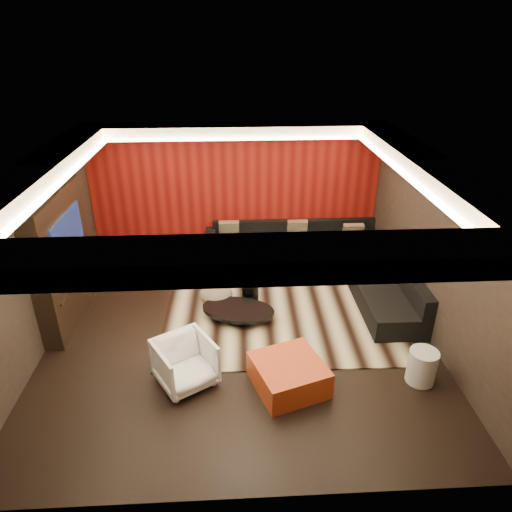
{
  "coord_description": "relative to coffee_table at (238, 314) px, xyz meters",
  "views": [
    {
      "loc": [
        -0.07,
        -6.15,
        4.45
      ],
      "look_at": [
        0.3,
        0.6,
        1.05
      ],
      "focal_mm": 32.0,
      "sensor_mm": 36.0,
      "label": 1
    }
  ],
  "objects": [
    {
      "name": "floor",
      "position": [
        0.02,
        -0.29,
        -0.13
      ],
      "size": [
        6.0,
        6.0,
        0.02
      ],
      "primitive_type": "cube",
      "color": "black",
      "rests_on": "ground"
    },
    {
      "name": "ceiling",
      "position": [
        0.02,
        -0.29,
        2.69
      ],
      "size": [
        6.0,
        6.0,
        0.02
      ],
      "primitive_type": "cube",
      "color": "silver",
      "rests_on": "ground"
    },
    {
      "name": "wall_back",
      "position": [
        0.02,
        2.72,
        1.28
      ],
      "size": [
        6.0,
        0.02,
        2.8
      ],
      "primitive_type": "cube",
      "color": "black",
      "rests_on": "ground"
    },
    {
      "name": "wall_left",
      "position": [
        -2.99,
        -0.29,
        1.28
      ],
      "size": [
        0.02,
        6.0,
        2.8
      ],
      "primitive_type": "cube",
      "color": "black",
      "rests_on": "ground"
    },
    {
      "name": "wall_right",
      "position": [
        3.03,
        -0.29,
        1.28
      ],
      "size": [
        0.02,
        6.0,
        2.8
      ],
      "primitive_type": "cube",
      "color": "black",
      "rests_on": "ground"
    },
    {
      "name": "red_feature_wall",
      "position": [
        0.02,
        2.68,
        1.28
      ],
      "size": [
        5.98,
        0.05,
        2.78
      ],
      "primitive_type": "cube",
      "color": "#6B0C0A",
      "rests_on": "ground"
    },
    {
      "name": "soffit_back",
      "position": [
        0.02,
        2.41,
        2.57
      ],
      "size": [
        6.0,
        0.6,
        0.22
      ],
      "primitive_type": "cube",
      "color": "silver",
      "rests_on": "ground"
    },
    {
      "name": "soffit_front",
      "position": [
        0.02,
        -2.99,
        2.57
      ],
      "size": [
        6.0,
        0.6,
        0.22
      ],
      "primitive_type": "cube",
      "color": "silver",
      "rests_on": "ground"
    },
    {
      "name": "soffit_left",
      "position": [
        -2.68,
        -0.29,
        2.57
      ],
      "size": [
        0.6,
        4.8,
        0.22
      ],
      "primitive_type": "cube",
      "color": "silver",
      "rests_on": "ground"
    },
    {
      "name": "soffit_right",
      "position": [
        2.72,
        -0.29,
        2.57
      ],
      "size": [
        0.6,
        4.8,
        0.22
      ],
      "primitive_type": "cube",
      "color": "silver",
      "rests_on": "ground"
    },
    {
      "name": "cove_back",
      "position": [
        0.02,
        2.07,
        2.48
      ],
      "size": [
        4.8,
        0.08,
        0.04
      ],
      "primitive_type": "cube",
      "color": "#FFD899",
      "rests_on": "ground"
    },
    {
      "name": "cove_front",
      "position": [
        0.02,
        -2.65,
        2.48
      ],
      "size": [
        4.8,
        0.08,
        0.04
      ],
      "primitive_type": "cube",
      "color": "#FFD899",
      "rests_on": "ground"
    },
    {
      "name": "cove_left",
      "position": [
        -2.34,
        -0.29,
        2.48
      ],
      "size": [
        0.08,
        4.8,
        0.04
      ],
      "primitive_type": "cube",
      "color": "#FFD899",
      "rests_on": "ground"
    },
    {
      "name": "cove_right",
      "position": [
        2.38,
        -0.29,
        2.48
      ],
      "size": [
        0.08,
        4.8,
        0.04
      ],
      "primitive_type": "cube",
      "color": "#FFD899",
      "rests_on": "ground"
    },
    {
      "name": "tv_surround",
      "position": [
        -2.83,
        0.31,
        0.98
      ],
      "size": [
        0.3,
        2.0,
        2.2
      ],
      "primitive_type": "cube",
      "color": "black",
      "rests_on": "ground"
    },
    {
      "name": "tv_screen",
      "position": [
        -2.67,
        0.31,
        1.33
      ],
      "size": [
        0.04,
        1.3,
        0.8
      ],
      "primitive_type": "cube",
      "color": "black",
      "rests_on": "ground"
    },
    {
      "name": "tv_shelf",
      "position": [
        -2.67,
        0.31,
        0.58
      ],
      "size": [
        0.04,
        1.6,
        0.04
      ],
      "primitive_type": "cube",
      "color": "black",
      "rests_on": "ground"
    },
    {
      "name": "rug",
      "position": [
        0.74,
        0.17,
        -0.11
      ],
      "size": [
        4.06,
        3.07,
        0.02
      ],
      "primitive_type": "cube",
      "rotation": [
        0.0,
        0.0,
        -0.02
      ],
      "color": "#C3B88F",
      "rests_on": "floor"
    },
    {
      "name": "coffee_table",
      "position": [
        0.0,
        0.0,
        0.0
      ],
      "size": [
        1.54,
        1.54,
        0.21
      ],
      "primitive_type": "cylinder",
      "rotation": [
        0.0,
        0.0,
        -0.29
      ],
      "color": "black",
      "rests_on": "rug"
    },
    {
      "name": "drum_stool",
      "position": [
        0.22,
        0.51,
        0.08
      ],
      "size": [
        0.35,
        0.35,
        0.36
      ],
      "primitive_type": "cylinder",
      "rotation": [
        0.0,
        0.0,
        -0.14
      ],
      "color": "black",
      "rests_on": "rug"
    },
    {
      "name": "striped_pouf",
      "position": [
        -0.38,
        0.54,
        0.06
      ],
      "size": [
        0.76,
        0.76,
        0.32
      ],
      "primitive_type": "ellipsoid",
      "rotation": [
        0.0,
        0.0,
        0.37
      ],
      "color": "#C5B699",
      "rests_on": "rug"
    },
    {
      "name": "white_side_table",
      "position": [
        2.52,
        -1.62,
        0.12
      ],
      "size": [
        0.4,
        0.4,
        0.5
      ],
      "primitive_type": "cylinder",
      "rotation": [
        0.0,
        0.0,
        -0.01
      ],
      "color": "silver",
      "rests_on": "floor"
    },
    {
      "name": "orange_ottoman",
      "position": [
        0.66,
        -1.63,
        0.07
      ],
      "size": [
        1.14,
        1.14,
        0.4
      ],
      "primitive_type": "cube",
      "rotation": [
        0.0,
        0.0,
        0.33
      ],
      "color": "#963D13",
      "rests_on": "floor"
    },
    {
      "name": "armchair",
      "position": [
        -0.75,
        -1.48,
        0.22
      ],
      "size": [
        1.01,
        1.02,
        0.68
      ],
      "primitive_type": "imported",
      "rotation": [
        0.0,
        0.0,
        0.54
      ],
      "color": "white",
      "rests_on": "floor"
    },
    {
      "name": "sectional_sofa",
      "position": [
        1.75,
        1.57,
        0.14
      ],
      "size": [
        3.65,
        3.5,
        0.75
      ],
      "color": "black",
      "rests_on": "floor"
    },
    {
      "name": "throw_pillows",
      "position": [
        1.19,
        2.29,
        0.5
      ],
      "size": [
        2.99,
        0.5,
        0.44
      ],
      "color": "tan",
      "rests_on": "sectional_sofa"
    }
  ]
}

